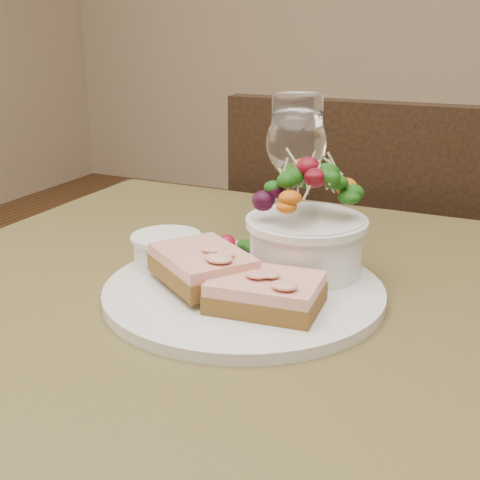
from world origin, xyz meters
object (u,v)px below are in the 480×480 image
at_px(chair_far, 357,383).
at_px(ramekin, 167,249).
at_px(cafe_table, 237,385).
at_px(salad_bowl, 307,220).
at_px(sandwich_front, 266,293).
at_px(dinner_plate, 244,292).
at_px(sandwich_back, 202,266).
at_px(wine_glass, 296,147).

distance_m(chair_far, ramekin, 0.79).
height_order(cafe_table, ramekin, ramekin).
xyz_separation_m(chair_far, salad_bowl, (0.07, -0.57, 0.53)).
bearing_deg(sandwich_front, dinner_plate, 132.00).
distance_m(chair_far, sandwich_back, 0.82).
distance_m(salad_bowl, wine_glass, 0.15).
distance_m(cafe_table, sandwich_front, 0.14).
relative_size(chair_far, sandwich_front, 8.04).
height_order(chair_far, sandwich_back, chair_far).
xyz_separation_m(dinner_plate, sandwich_front, (0.04, -0.04, 0.02)).
bearing_deg(salad_bowl, cafe_table, -119.99).
relative_size(chair_far, salad_bowl, 7.09).
bearing_deg(wine_glass, sandwich_back, -95.67).
height_order(dinner_plate, wine_glass, wine_glass).
height_order(chair_far, ramekin, chair_far).
xyz_separation_m(cafe_table, dinner_plate, (0.00, 0.01, 0.11)).
xyz_separation_m(sandwich_front, wine_glass, (-0.06, 0.23, 0.10)).
height_order(sandwich_back, salad_bowl, salad_bowl).
relative_size(dinner_plate, wine_glass, 1.68).
distance_m(sandwich_back, salad_bowl, 0.13).
bearing_deg(cafe_table, sandwich_front, -31.61).
distance_m(sandwich_front, sandwich_back, 0.08).
bearing_deg(dinner_plate, salad_bowl, 58.49).
distance_m(cafe_table, wine_glass, 0.30).
xyz_separation_m(dinner_plate, sandwich_back, (-0.04, -0.02, 0.03)).
xyz_separation_m(dinner_plate, wine_glass, (-0.02, 0.20, 0.12)).
distance_m(sandwich_front, wine_glass, 0.26).
bearing_deg(chair_far, wine_glass, 89.11).
height_order(chair_far, salad_bowl, chair_far).
distance_m(dinner_plate, sandwich_back, 0.05).
height_order(ramekin, wine_glass, wine_glass).
distance_m(chair_far, sandwich_front, 0.83).
relative_size(chair_far, wine_glass, 5.14).
xyz_separation_m(chair_far, dinner_plate, (0.03, -0.64, 0.46)).
bearing_deg(ramekin, dinner_plate, -10.67).
bearing_deg(cafe_table, sandwich_back, -167.84).
height_order(cafe_table, chair_far, chair_far).
bearing_deg(sandwich_front, chair_far, 90.60).
bearing_deg(ramekin, wine_glass, 63.70).
bearing_deg(wine_glass, chair_far, 91.58).
xyz_separation_m(chair_far, sandwich_front, (0.07, -0.67, 0.48)).
relative_size(cafe_table, sandwich_back, 6.02).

